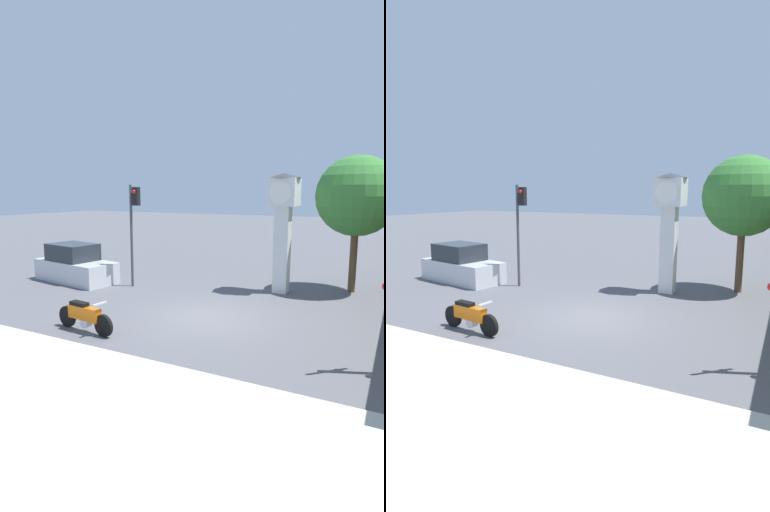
% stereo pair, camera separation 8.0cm
% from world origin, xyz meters
% --- Properties ---
extents(ground_plane, '(120.00, 120.00, 0.00)m').
position_xyz_m(ground_plane, '(0.00, 0.00, 0.00)').
color(ground_plane, '#56565B').
extents(sidewalk_strip, '(36.00, 6.00, 0.10)m').
position_xyz_m(sidewalk_strip, '(0.00, -6.96, 0.05)').
color(sidewalk_strip, '#BCB7A8').
rests_on(sidewalk_strip, ground_plane).
extents(motorcycle, '(2.30, 0.51, 1.02)m').
position_xyz_m(motorcycle, '(-2.67, -2.95, 0.49)').
color(motorcycle, black).
rests_on(motorcycle, ground_plane).
extents(clock_tower, '(1.38, 1.38, 5.02)m').
position_xyz_m(clock_tower, '(1.28, 4.70, 3.33)').
color(clock_tower, white).
rests_on(clock_tower, ground_plane).
extents(traffic_light, '(0.50, 0.35, 4.56)m').
position_xyz_m(traffic_light, '(-4.86, 2.64, 3.12)').
color(traffic_light, '#47474C').
rests_on(traffic_light, ground_plane).
extents(street_tree, '(3.36, 3.36, 5.76)m').
position_xyz_m(street_tree, '(3.95, 6.21, 4.07)').
color(street_tree, brown).
rests_on(street_tree, ground_plane).
extents(parked_car, '(4.43, 2.44, 1.80)m').
position_xyz_m(parked_car, '(-8.07, 2.23, 0.75)').
color(parked_car, silver).
rests_on(parked_car, ground_plane).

